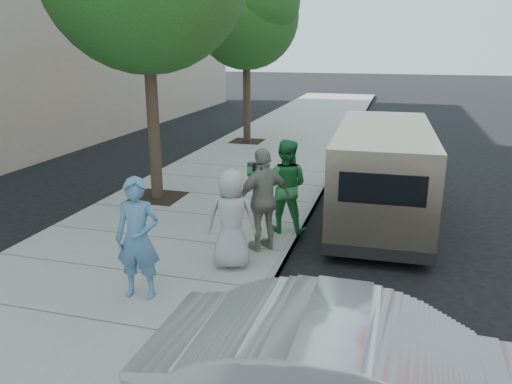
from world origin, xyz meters
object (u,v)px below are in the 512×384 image
tree_far (248,11)px  person_green_shirt (285,186)px  van (382,172)px  person_officer (138,239)px  parking_meter (256,188)px  person_gray_shirt (231,219)px  person_striped_polo (264,200)px

tree_far → person_green_shirt: (3.45, -8.97, -3.80)m
van → person_officer: (-3.26, -4.80, -0.05)m
parking_meter → person_gray_shirt: bearing=-78.2°
person_striped_polo → tree_far: bearing=-119.0°
person_officer → person_striped_polo: person_striped_polo is taller
person_green_shirt → person_striped_polo: 1.03m
parking_meter → person_green_shirt: size_ratio=0.86×
tree_far → van: size_ratio=1.14×
person_striped_polo → person_officer: bearing=12.4°
person_green_shirt → person_gray_shirt: bearing=75.3°
tree_far → person_officer: 12.94m
van → parking_meter: bearing=-130.3°
parking_meter → person_officer: (-1.17, -2.19, -0.25)m
person_officer → person_gray_shirt: (0.98, 1.35, -0.07)m
person_green_shirt → parking_meter: bearing=73.8°
person_officer → person_gray_shirt: bearing=44.7°
person_gray_shirt → person_officer: bearing=38.6°
van → person_green_shirt: van is taller
person_gray_shirt → person_striped_polo: 0.93m
van → person_striped_polo: size_ratio=3.03×
person_officer → person_striped_polo: bearing=50.3°
parking_meter → person_striped_polo: (0.13, 0.02, -0.22)m
parking_meter → van: van is taller
van → person_officer: van is taller
person_green_shirt → person_striped_polo: (-0.17, -1.02, 0.01)m
person_striped_polo → parking_meter: bearing=-37.8°
person_gray_shirt → van: bearing=-138.8°
person_officer → person_green_shirt: (1.47, 3.23, 0.02)m
tree_far → person_striped_polo: size_ratio=3.45×
tree_far → parking_meter: size_ratio=4.04×
person_gray_shirt → person_striped_polo: (0.32, 0.86, 0.10)m
person_officer → person_green_shirt: 3.54m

